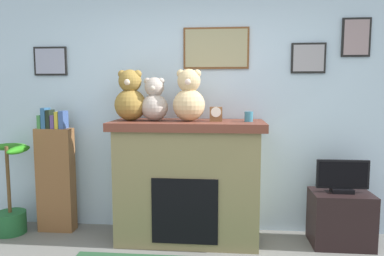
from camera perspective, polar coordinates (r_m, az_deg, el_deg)
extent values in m
cube|color=silver|center=(3.89, 0.89, 2.82)|extent=(5.20, 0.12, 2.60)
cube|color=brown|center=(3.82, 3.86, 12.57)|extent=(0.68, 0.02, 0.43)
cube|color=tan|center=(3.81, 3.85, 12.59)|extent=(0.64, 0.00, 0.39)
cube|color=black|center=(3.90, 18.05, 10.54)|extent=(0.34, 0.02, 0.31)
cube|color=#949199|center=(3.89, 18.09, 10.55)|extent=(0.30, 0.00, 0.27)
cube|color=black|center=(4.26, -21.62, 9.87)|extent=(0.37, 0.02, 0.31)
cube|color=#959AB5|center=(4.25, -21.69, 9.87)|extent=(0.33, 0.00, 0.27)
cube|color=black|center=(4.05, 24.69, 12.99)|extent=(0.28, 0.02, 0.39)
cube|color=gray|center=(4.04, 24.74, 13.00)|extent=(0.24, 0.00, 0.35)
cube|color=olive|center=(3.66, -0.66, -9.01)|extent=(1.39, 0.59, 1.14)
cube|color=brown|center=(3.55, -0.67, 0.50)|extent=(1.51, 0.65, 0.08)
cube|color=black|center=(3.43, -1.18, -13.16)|extent=(0.62, 0.02, 0.63)
cube|color=brown|center=(4.15, -20.86, -7.74)|extent=(0.38, 0.16, 1.12)
cube|color=#37783E|center=(4.11, -22.86, 0.93)|extent=(0.04, 0.13, 0.14)
cube|color=#2A5582|center=(4.09, -22.29, 1.47)|extent=(0.05, 0.13, 0.22)
cube|color=black|center=(4.06, -21.65, 1.32)|extent=(0.04, 0.13, 0.20)
cube|color=#523D77|center=(4.04, -21.04, 0.94)|extent=(0.04, 0.13, 0.14)
cube|color=gold|center=(4.02, -20.47, 1.20)|extent=(0.04, 0.13, 0.18)
cube|color=#37508C|center=(4.00, -19.81, 1.25)|extent=(0.05, 0.13, 0.19)
cylinder|color=#1E592D|center=(4.39, -26.93, -13.29)|extent=(0.32, 0.32, 0.23)
cylinder|color=brown|center=(4.26, -27.24, -7.32)|extent=(0.04, 0.04, 0.71)
ellipsoid|color=#257F17|center=(4.12, -25.90, -3.14)|extent=(0.12, 0.37, 0.08)
ellipsoid|color=#307D23|center=(4.39, -27.13, -2.67)|extent=(0.37, 0.24, 0.08)
cube|color=black|center=(3.91, 22.58, -13.18)|extent=(0.57, 0.40, 0.53)
cube|color=black|center=(3.82, 22.76, -9.15)|extent=(0.20, 0.14, 0.04)
cube|color=black|center=(3.79, 22.86, -6.79)|extent=(0.50, 0.03, 0.28)
cube|color=black|center=(3.77, 22.94, -6.85)|extent=(0.46, 0.00, 0.24)
cylinder|color=teal|center=(3.51, 9.03, 1.82)|extent=(0.08, 0.08, 0.10)
cube|color=brown|center=(3.51, 3.85, 2.22)|extent=(0.12, 0.09, 0.14)
cylinder|color=white|center=(3.46, 3.84, 2.54)|extent=(0.10, 0.01, 0.10)
sphere|color=olive|center=(3.62, -9.79, 3.65)|extent=(0.31, 0.31, 0.31)
sphere|color=olive|center=(3.62, -9.86, 7.39)|extent=(0.23, 0.23, 0.23)
sphere|color=olive|center=(3.64, -11.09, 8.43)|extent=(0.08, 0.08, 0.08)
sphere|color=olive|center=(3.60, -8.65, 8.50)|extent=(0.08, 0.08, 0.08)
sphere|color=beige|center=(3.53, -10.24, 7.23)|extent=(0.07, 0.07, 0.07)
sphere|color=#AA9D93|center=(3.57, -5.98, 3.28)|extent=(0.27, 0.27, 0.27)
sphere|color=#AA9D93|center=(3.56, -6.02, 6.51)|extent=(0.19, 0.19, 0.19)
sphere|color=#AA9D93|center=(3.58, -7.09, 7.42)|extent=(0.07, 0.07, 0.07)
sphere|color=#AA9D93|center=(3.55, -4.95, 7.45)|extent=(0.07, 0.07, 0.07)
sphere|color=beige|center=(3.49, -6.26, 6.35)|extent=(0.06, 0.06, 0.06)
sphere|color=tan|center=(3.52, -0.50, 3.68)|extent=(0.32, 0.32, 0.32)
sphere|color=tan|center=(3.51, -0.51, 7.55)|extent=(0.23, 0.23, 0.23)
sphere|color=tan|center=(3.53, -1.81, 8.66)|extent=(0.08, 0.08, 0.08)
sphere|color=tan|center=(3.51, 0.80, 8.67)|extent=(0.08, 0.08, 0.08)
sphere|color=beige|center=(3.42, -0.66, 7.40)|extent=(0.07, 0.07, 0.07)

